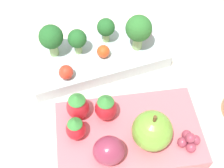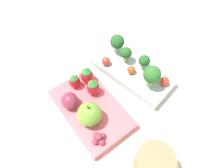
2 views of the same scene
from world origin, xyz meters
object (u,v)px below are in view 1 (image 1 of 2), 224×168
(apple, at_px, (152,131))
(bento_box_savoury, at_px, (98,58))
(cherry_tomato_1, at_px, (66,72))
(strawberry_1, at_px, (78,106))
(broccoli_floret_2, at_px, (77,39))
(grape_cluster, at_px, (189,141))
(bento_box_fruit, at_px, (129,134))
(broccoli_floret_3, at_px, (139,29))
(cherry_tomato_2, at_px, (145,28))
(plum, at_px, (109,151))
(strawberry_0, at_px, (106,107))
(strawberry_2, at_px, (76,128))
(broccoli_floret_0, at_px, (106,28))
(broccoli_floret_1, at_px, (51,38))
(cherry_tomato_0, at_px, (104,51))

(apple, bearing_deg, bento_box_savoury, 106.08)
(bento_box_savoury, relative_size, cherry_tomato_1, 10.55)
(cherry_tomato_1, relative_size, strawberry_1, 0.46)
(broccoli_floret_2, relative_size, grape_cluster, 1.44)
(bento_box_fruit, height_order, broccoli_floret_3, broccoli_floret_3)
(bento_box_savoury, bearing_deg, grape_cluster, -61.63)
(cherry_tomato_2, xyz_separation_m, plum, (-0.10, -0.21, 0.00))
(apple, height_order, strawberry_1, apple)
(bento_box_fruit, relative_size, strawberry_0, 4.32)
(strawberry_0, height_order, strawberry_2, strawberry_0)
(broccoli_floret_0, bearing_deg, bento_box_savoury, -126.19)
(strawberry_2, bearing_deg, grape_cluster, -14.68)
(strawberry_0, distance_m, grape_cluster, 0.12)
(broccoli_floret_3, bearing_deg, broccoli_floret_1, 176.00)
(broccoli_floret_3, relative_size, cherry_tomato_1, 2.84)
(broccoli_floret_3, relative_size, strawberry_2, 1.55)
(bento_box_fruit, distance_m, apple, 0.05)
(broccoli_floret_0, xyz_separation_m, grape_cluster, (0.08, -0.20, -0.02))
(broccoli_floret_3, height_order, cherry_tomato_2, broccoli_floret_3)
(broccoli_floret_2, height_order, apple, apple)
(strawberry_1, relative_size, grape_cluster, 1.52)
(broccoli_floret_1, distance_m, plum, 0.20)
(bento_box_fruit, bearing_deg, cherry_tomato_1, 125.66)
(bento_box_fruit, distance_m, strawberry_0, 0.05)
(strawberry_1, xyz_separation_m, strawberry_2, (-0.01, -0.03, -0.00))
(cherry_tomato_1, distance_m, strawberry_0, 0.09)
(broccoli_floret_2, relative_size, broccoli_floret_3, 0.72)
(broccoli_floret_1, height_order, strawberry_1, broccoli_floret_1)
(apple, bearing_deg, broccoli_floret_3, 83.52)
(cherry_tomato_0, distance_m, apple, 0.16)
(strawberry_0, xyz_separation_m, grape_cluster, (0.10, -0.06, -0.01))
(broccoli_floret_2, bearing_deg, broccoli_floret_3, -3.83)
(broccoli_floret_2, distance_m, strawberry_0, 0.13)
(broccoli_floret_3, relative_size, cherry_tomato_0, 3.06)
(broccoli_floret_1, bearing_deg, grape_cluster, -48.79)
(cherry_tomato_1, relative_size, cherry_tomato_2, 0.98)
(cherry_tomato_1, distance_m, plum, 0.14)
(bento_box_savoury, xyz_separation_m, broccoli_floret_2, (-0.03, 0.01, 0.04))
(cherry_tomato_1, bearing_deg, cherry_tomato_0, 26.81)
(broccoli_floret_1, relative_size, strawberry_1, 1.19)
(bento_box_savoury, xyz_separation_m, cherry_tomato_1, (-0.05, -0.04, 0.02))
(bento_box_savoury, distance_m, strawberry_2, 0.15)
(apple, bearing_deg, broccoli_floret_2, 114.20)
(plum, bearing_deg, strawberry_2, 134.95)
(cherry_tomato_2, height_order, grape_cluster, cherry_tomato_2)
(broccoli_floret_1, bearing_deg, cherry_tomato_0, -13.11)
(broccoli_floret_2, height_order, plum, broccoli_floret_2)
(broccoli_floret_3, bearing_deg, apple, -96.48)
(bento_box_savoury, bearing_deg, bento_box_fruit, -81.32)
(strawberry_1, relative_size, strawberry_2, 1.18)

